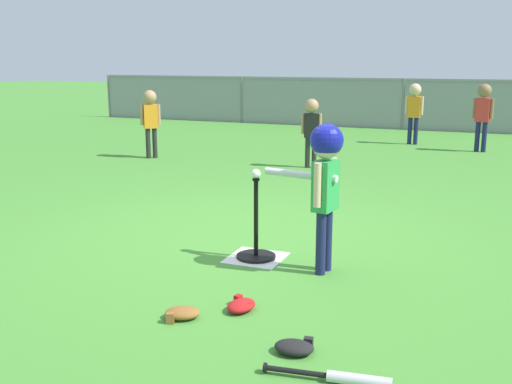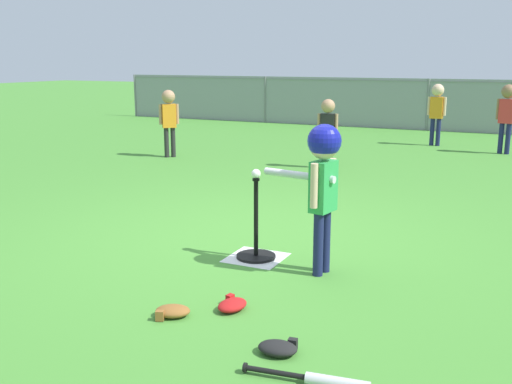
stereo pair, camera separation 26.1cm
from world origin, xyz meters
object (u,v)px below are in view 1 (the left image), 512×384
at_px(batting_tee, 256,246).
at_px(fielder_near_left, 150,115).
at_px(batter_child, 325,168).
at_px(spare_bat_silver, 345,378).
at_px(baseball_on_tee, 256,174).
at_px(glove_by_plate, 241,305).
at_px(glove_tossed_aside, 295,347).
at_px(fielder_deep_left, 311,124).
at_px(fielder_deep_center, 483,108).
at_px(fielder_deep_right, 414,105).
at_px(glove_near_bats, 182,313).

bearing_deg(batting_tee, fielder_near_left, 130.94).
distance_m(batter_child, spare_bat_silver, 1.77).
distance_m(baseball_on_tee, fielder_near_left, 5.26).
relative_size(glove_by_plate, glove_tossed_aside, 1.04).
relative_size(fielder_deep_left, fielder_deep_center, 0.87).
height_order(batting_tee, batter_child, batter_child).
height_order(batting_tee, glove_by_plate, batting_tee).
relative_size(fielder_deep_left, glove_by_plate, 4.10).
distance_m(baseball_on_tee, fielder_deep_center, 6.86).
xyz_separation_m(batting_tee, baseball_on_tee, (0.00, 0.00, 0.59)).
bearing_deg(fielder_deep_left, batter_child, -71.87).
height_order(fielder_near_left, fielder_deep_left, fielder_near_left).
bearing_deg(fielder_deep_right, batter_child, -87.49).
height_order(batting_tee, spare_bat_silver, batting_tee).
relative_size(fielder_deep_left, spare_bat_silver, 1.56).
relative_size(batter_child, fielder_deep_center, 0.97).
relative_size(baseball_on_tee, batter_child, 0.07).
relative_size(fielder_near_left, fielder_deep_center, 0.94).
height_order(batter_child, fielder_deep_right, fielder_deep_right).
bearing_deg(batter_child, glove_by_plate, -108.02).
relative_size(fielder_deep_center, glove_tossed_aside, 4.92).
xyz_separation_m(batter_child, glove_near_bats, (-0.58, -1.13, -0.77)).
bearing_deg(batting_tee, spare_bat_silver, -54.81).
relative_size(fielder_deep_right, glove_by_plate, 4.58).
relative_size(spare_bat_silver, glove_by_plate, 2.62).
bearing_deg(glove_tossed_aside, baseball_on_tee, 119.73).
relative_size(batting_tee, fielder_deep_center, 0.57).
bearing_deg(baseball_on_tee, spare_bat_silver, -54.81).
xyz_separation_m(batter_child, fielder_near_left, (-4.04, 4.08, -0.10)).
bearing_deg(fielder_deep_center, spare_bat_silver, -92.44).
distance_m(fielder_deep_left, spare_bat_silver, 6.06).
distance_m(fielder_deep_left, glove_tossed_aside, 5.76).
xyz_separation_m(batter_child, glove_tossed_aside, (0.21, -1.29, -0.77)).
height_order(fielder_deep_center, spare_bat_silver, fielder_deep_center).
bearing_deg(fielder_near_left, fielder_deep_left, 2.73).
distance_m(glove_near_bats, glove_tossed_aside, 0.81).
height_order(spare_bat_silver, glove_by_plate, glove_by_plate).
xyz_separation_m(baseball_on_tee, fielder_deep_center, (1.49, 6.70, 0.05)).
distance_m(batter_child, glove_tossed_aside, 1.52).
bearing_deg(fielder_deep_center, glove_tossed_aside, -94.84).
height_order(baseball_on_tee, glove_by_plate, baseball_on_tee).
bearing_deg(spare_bat_silver, fielder_deep_right, 95.61).
relative_size(baseball_on_tee, spare_bat_silver, 0.11).
distance_m(batting_tee, batter_child, 0.92).
bearing_deg(batting_tee, baseball_on_tee, 0.00).
relative_size(baseball_on_tee, fielder_deep_center, 0.06).
height_order(batter_child, glove_by_plate, batter_child).
xyz_separation_m(fielder_deep_right, glove_by_plate, (0.03, -8.19, -0.69)).
relative_size(fielder_deep_center, spare_bat_silver, 1.80).
distance_m(fielder_near_left, fielder_deep_center, 5.64).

